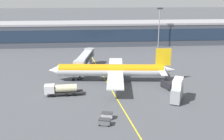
{
  "coord_description": "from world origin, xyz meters",
  "views": [
    {
      "loc": [
        -6.39,
        -73.2,
        29.62
      ],
      "look_at": [
        -0.18,
        7.65,
        4.5
      ],
      "focal_mm": 42.67,
      "sensor_mm": 36.0,
      "label": 1
    }
  ],
  "objects_px": {
    "catering_lift": "(177,90)",
    "baggage_cart_1": "(107,115)",
    "fuel_tanker": "(61,90)",
    "crew_van": "(168,85)",
    "main_airliner": "(112,70)",
    "baggage_cart_0": "(105,122)"
  },
  "relations": [
    {
      "from": "main_airliner",
      "to": "fuel_tanker",
      "type": "height_order",
      "value": "main_airliner"
    },
    {
      "from": "fuel_tanker",
      "to": "baggage_cart_1",
      "type": "height_order",
      "value": "fuel_tanker"
    },
    {
      "from": "catering_lift",
      "to": "baggage_cart_1",
      "type": "distance_m",
      "value": 21.48
    },
    {
      "from": "fuel_tanker",
      "to": "crew_van",
      "type": "distance_m",
      "value": 32.22
    },
    {
      "from": "catering_lift",
      "to": "baggage_cart_1",
      "type": "xyz_separation_m",
      "value": [
        -19.51,
        -8.69,
        -2.28
      ]
    },
    {
      "from": "baggage_cart_0",
      "to": "main_airliner",
      "type": "bearing_deg",
      "value": 82.41
    },
    {
      "from": "main_airliner",
      "to": "catering_lift",
      "type": "xyz_separation_m",
      "value": [
        16.39,
        -17.38,
        -0.75
      ]
    },
    {
      "from": "fuel_tanker",
      "to": "crew_van",
      "type": "relative_size",
      "value": 2.01
    },
    {
      "from": "main_airliner",
      "to": "fuel_tanker",
      "type": "bearing_deg",
      "value": -144.83
    },
    {
      "from": "baggage_cart_0",
      "to": "crew_van",
      "type": "bearing_deg",
      "value": 45.61
    },
    {
      "from": "fuel_tanker",
      "to": "baggage_cart_0",
      "type": "height_order",
      "value": "fuel_tanker"
    },
    {
      "from": "baggage_cart_1",
      "to": "main_airliner",
      "type": "bearing_deg",
      "value": 83.17
    },
    {
      "from": "fuel_tanker",
      "to": "baggage_cart_1",
      "type": "bearing_deg",
      "value": -51.08
    },
    {
      "from": "catering_lift",
      "to": "baggage_cart_1",
      "type": "bearing_deg",
      "value": -156.01
    },
    {
      "from": "baggage_cart_0",
      "to": "baggage_cart_1",
      "type": "xyz_separation_m",
      "value": [
        0.77,
        3.11,
        0.0
      ]
    },
    {
      "from": "crew_van",
      "to": "baggage_cart_0",
      "type": "bearing_deg",
      "value": -134.39
    },
    {
      "from": "crew_van",
      "to": "fuel_tanker",
      "type": "bearing_deg",
      "value": -175.18
    },
    {
      "from": "fuel_tanker",
      "to": "baggage_cart_0",
      "type": "relative_size",
      "value": 3.71
    },
    {
      "from": "fuel_tanker",
      "to": "baggage_cart_0",
      "type": "xyz_separation_m",
      "value": [
        11.52,
        -18.32,
        -0.96
      ]
    },
    {
      "from": "fuel_tanker",
      "to": "crew_van",
      "type": "xyz_separation_m",
      "value": [
        32.1,
        2.71,
        -0.43
      ]
    },
    {
      "from": "main_airliner",
      "to": "fuel_tanker",
      "type": "relative_size",
      "value": 3.82
    },
    {
      "from": "main_airliner",
      "to": "baggage_cart_1",
      "type": "bearing_deg",
      "value": -96.83
    }
  ]
}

